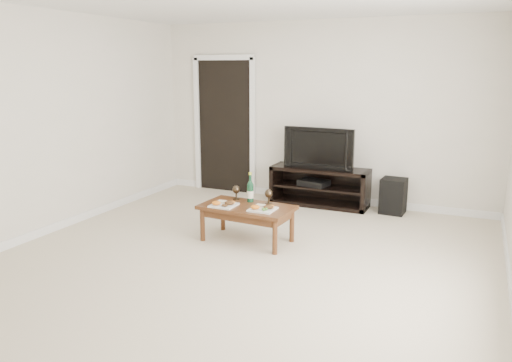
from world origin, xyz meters
The scene contains 13 objects.
floor centered at (0.00, 0.00, 0.00)m, with size 5.50×5.50×0.00m, color beige.
back_wall centered at (0.00, 2.77, 1.30)m, with size 5.00×0.04×2.60m, color silver.
doorway centered at (-1.55, 2.73, 1.02)m, with size 0.90×0.02×2.05m, color black.
media_console centered at (0.10, 2.50, 0.28)m, with size 1.39×0.45×0.55m, color black.
television centered at (0.10, 2.50, 0.84)m, with size 1.01×0.13×0.58m, color black.
av_receiver centered at (0.01, 2.48, 0.33)m, with size 0.40×0.30×0.08m, color black.
subwoofer centered at (1.13, 2.52, 0.24)m, with size 0.32×0.32×0.48m, color black.
coffee_table centered at (-0.20, 0.68, 0.21)m, with size 1.04×0.57×0.42m, color #522D16.
plate_left centered at (-0.44, 0.56, 0.45)m, with size 0.27×0.27×0.07m, color white.
plate_right centered at (0.03, 0.59, 0.45)m, with size 0.27×0.27×0.07m, color white.
wine_bottle centered at (-0.24, 0.85, 0.59)m, with size 0.07×0.07×0.35m, color #103A22.
goblet_left centered at (-0.44, 0.88, 0.51)m, with size 0.09×0.09×0.17m, color #392D1F, non-canonical shape.
goblet_right centered at (-0.01, 0.86, 0.51)m, with size 0.09×0.09×0.17m, color #392D1F, non-canonical shape.
Camera 1 is at (2.11, -4.23, 1.95)m, focal length 35.00 mm.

